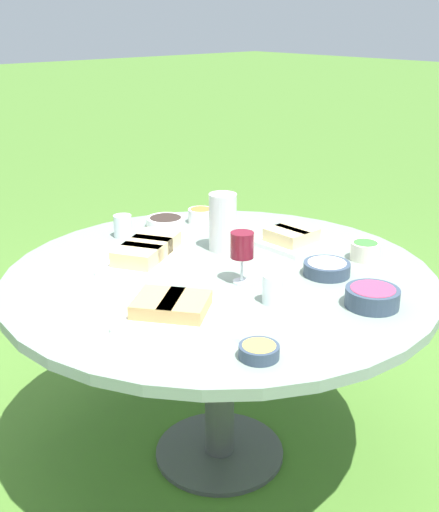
% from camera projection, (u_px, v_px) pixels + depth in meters
% --- Properties ---
extents(ground_plane, '(40.00, 40.00, 0.00)m').
position_uv_depth(ground_plane, '(220.00, 453.00, 2.48)').
color(ground_plane, '#4C7A2D').
extents(dining_table, '(1.48, 1.48, 0.76)m').
position_uv_depth(dining_table, '(220.00, 295.00, 2.25)').
color(dining_table, '#4C4C51').
rests_on(dining_table, ground_plane).
extents(water_pitcher, '(0.11, 0.10, 0.22)m').
position_uv_depth(water_pitcher, '(223.00, 222.00, 2.39)').
color(water_pitcher, silver).
rests_on(water_pitcher, dining_table).
extents(wine_glass, '(0.08, 0.08, 0.18)m').
position_uv_depth(wine_glass, '(242.00, 247.00, 2.09)').
color(wine_glass, silver).
rests_on(wine_glass, dining_table).
extents(platter_bread_main, '(0.45, 0.43, 0.06)m').
position_uv_depth(platter_bread_main, '(178.00, 310.00, 1.88)').
color(platter_bread_main, white).
rests_on(platter_bread_main, dining_table).
extents(platter_charcuterie, '(0.38, 0.44, 0.07)m').
position_uv_depth(platter_charcuterie, '(147.00, 252.00, 2.31)').
color(platter_charcuterie, white).
rests_on(platter_charcuterie, dining_table).
extents(platter_sandwich_side, '(0.24, 0.29, 0.07)m').
position_uv_depth(platter_sandwich_side, '(294.00, 238.00, 2.47)').
color(platter_sandwich_side, white).
rests_on(platter_sandwich_side, dining_table).
extents(bowl_fries, '(0.11, 0.11, 0.04)m').
position_uv_depth(bowl_fries, '(259.00, 351.00, 1.66)').
color(bowl_fries, '#334256').
rests_on(bowl_fries, dining_table).
extents(bowl_salad, '(0.11, 0.11, 0.07)m').
position_uv_depth(bowl_salad, '(365.00, 250.00, 2.32)').
color(bowl_salad, beige).
rests_on(bowl_salad, dining_table).
extents(bowl_olives, '(0.16, 0.16, 0.04)m').
position_uv_depth(bowl_olives, '(166.00, 221.00, 2.68)').
color(bowl_olives, white).
rests_on(bowl_olives, dining_table).
extents(bowl_dip_red, '(0.17, 0.17, 0.06)m').
position_uv_depth(bowl_dip_red, '(372.00, 296.00, 1.95)').
color(bowl_dip_red, '#334256').
rests_on(bowl_dip_red, dining_table).
extents(bowl_dip_cream, '(0.16, 0.16, 0.05)m').
position_uv_depth(bowl_dip_cream, '(327.00, 268.00, 2.18)').
color(bowl_dip_cream, '#334256').
rests_on(bowl_dip_cream, dining_table).
extents(bowl_roasted_veg, '(0.11, 0.11, 0.06)m').
position_uv_depth(bowl_roasted_veg, '(201.00, 215.00, 2.73)').
color(bowl_roasted_veg, white).
rests_on(bowl_roasted_veg, dining_table).
extents(cup_water_near, '(0.07, 0.07, 0.09)m').
position_uv_depth(cup_water_near, '(123.00, 226.00, 2.55)').
color(cup_water_near, silver).
rests_on(cup_water_near, dining_table).
extents(cup_water_far, '(0.06, 0.06, 0.09)m').
position_uv_depth(cup_water_far, '(272.00, 289.00, 1.97)').
color(cup_water_far, silver).
rests_on(cup_water_far, dining_table).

